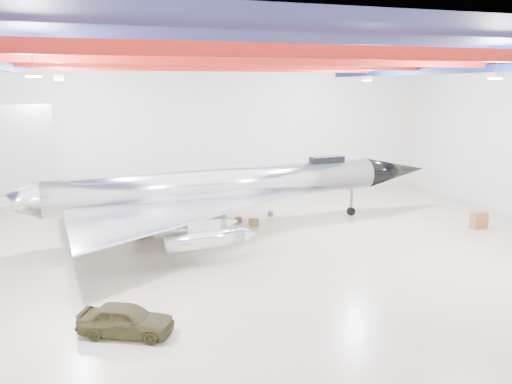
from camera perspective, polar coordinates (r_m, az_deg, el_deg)
name	(u,v)px	position (r m, az deg, el deg)	size (l,w,h in m)	color
floor	(254,253)	(28.32, -0.17, -6.93)	(40.00, 40.00, 0.00)	#B8AF92
wall_back	(201,131)	(41.51, -6.30, 6.90)	(40.00, 40.00, 0.00)	silver
ceiling	(254,50)	(26.82, -0.19, 15.87)	(40.00, 40.00, 0.00)	#0A0F38
ceiling_structure	(254,64)	(26.78, -0.19, 14.43)	(39.50, 29.50, 1.08)	maroon
jet_aircraft	(223,190)	(31.83, -3.75, 0.25)	(30.26, 19.05, 8.25)	silver
jeep	(126,319)	(19.99, -14.64, -13.92)	(1.45, 3.61, 1.23)	#3B381D
desk	(479,220)	(36.00, 24.11, -2.99)	(1.12, 0.56, 1.03)	brown
crate_ply	(141,236)	(31.56, -13.01, -4.89)	(0.52, 0.41, 0.36)	olive
toolbox_red	(175,213)	(36.56, -9.29, -2.43)	(0.44, 0.35, 0.30)	#9C1D0F
engine_drum	(220,239)	(30.06, -4.08, -5.42)	(0.44, 0.44, 0.39)	#59595B
parts_bin	(254,222)	(33.50, -0.24, -3.50)	(0.63, 0.51, 0.44)	olive
crate_small	(135,218)	(35.81, -13.64, -2.94)	(0.42, 0.34, 0.29)	#59595B
oil_barrel	(238,220)	(34.41, -2.03, -3.17)	(0.48, 0.38, 0.33)	olive
spares_box	(270,214)	(35.92, 1.67, -2.50)	(0.39, 0.39, 0.35)	#59595B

